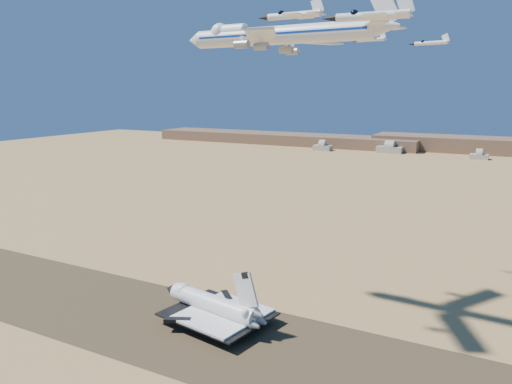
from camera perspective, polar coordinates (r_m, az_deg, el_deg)
The scene contains 13 objects.
ground at distance 162.50m, azimuth -4.93°, elevation -16.05°, with size 1200.00×1200.00×0.00m, color #A7834A.
runway at distance 162.49m, azimuth -4.93°, elevation -16.04°, with size 600.00×50.00×0.06m, color #4E3E27.
ridgeline at distance 651.16m, azimuth 26.74°, elevation 4.45°, with size 960.00×90.00×18.00m.
hangars at distance 619.52m, azimuth 14.54°, elevation 4.76°, with size 200.50×29.50×30.00m.
shuttle at distance 168.59m, azimuth -4.99°, elevation -12.84°, with size 42.64×30.86×20.98m.
carrier_747 at distance 164.69m, azimuth 1.99°, elevation 17.45°, with size 73.16×56.73×18.25m.
crew_a at distance 159.11m, azimuth -4.68°, elevation -16.30°, with size 0.64×0.42×1.76m, color #C6630B.
crew_b at distance 161.49m, azimuth -4.23°, elevation -15.87°, with size 0.80×0.46×1.65m, color #C6630B.
crew_c at distance 162.75m, azimuth -4.12°, elevation -15.62°, with size 1.02×0.52×1.75m, color #C6630B.
chase_jet_a at distance 110.62m, azimuth 4.21°, elevation 19.51°, with size 15.52×8.37×3.86m.
chase_jet_b at distance 93.80m, azimuth 12.94°, elevation 19.04°, with size 16.16×8.69×4.02m.
chase_jet_c at distance 205.15m, azimuth 12.87°, elevation 16.60°, with size 14.34×8.05×3.60m.
chase_jet_d at distance 212.24m, azimuth 19.27°, elevation 15.79°, with size 16.04×8.97×4.02m.
Camera 1 is at (79.17, -120.16, 75.50)m, focal length 35.00 mm.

